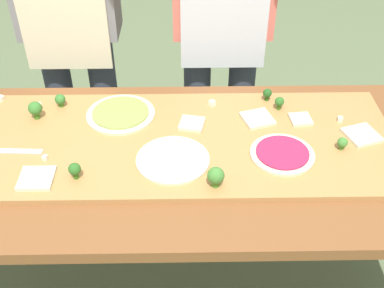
# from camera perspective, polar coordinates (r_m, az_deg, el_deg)

# --- Properties ---
(prep_table) EXTENTS (1.84, 0.81, 0.78)m
(prep_table) POSITION_cam_1_polar(r_m,az_deg,el_deg) (1.61, -1.83, -3.70)
(prep_table) COLOR brown
(prep_table) RESTS_ON ground
(cutting_board) EXTENTS (1.50, 0.55, 0.02)m
(cutting_board) POSITION_cam_1_polar(r_m,az_deg,el_deg) (1.58, -2.69, 0.31)
(cutting_board) COLOR #B27F47
(cutting_board) RESTS_ON prep_table
(pizza_whole_beet_magenta) EXTENTS (0.20, 0.20, 0.02)m
(pizza_whole_beet_magenta) POSITION_cam_1_polar(r_m,az_deg,el_deg) (1.53, 10.76, -1.16)
(pizza_whole_beet_magenta) COLOR beige
(pizza_whole_beet_magenta) RESTS_ON cutting_board
(pizza_whole_white_garlic) EXTENTS (0.23, 0.23, 0.02)m
(pizza_whole_white_garlic) POSITION_cam_1_polar(r_m,az_deg,el_deg) (1.48, -2.31, -1.84)
(pizza_whole_white_garlic) COLOR beige
(pizza_whole_white_garlic) RESTS_ON cutting_board
(pizza_whole_pesto_green) EXTENTS (0.24, 0.24, 0.02)m
(pizza_whole_pesto_green) POSITION_cam_1_polar(r_m,az_deg,el_deg) (1.70, -8.54, 3.60)
(pizza_whole_pesto_green) COLOR beige
(pizza_whole_pesto_green) RESTS_ON cutting_board
(pizza_slice_near_left) EXTENTS (0.08, 0.08, 0.01)m
(pizza_slice_near_left) POSITION_cam_1_polar(r_m,az_deg,el_deg) (1.70, 12.86, 2.90)
(pizza_slice_near_left) COLOR beige
(pizza_slice_near_left) RESTS_ON cutting_board
(pizza_slice_far_left) EXTENTS (0.10, 0.10, 0.01)m
(pizza_slice_far_left) POSITION_cam_1_polar(r_m,az_deg,el_deg) (1.49, -18.13, -3.94)
(pizza_slice_far_left) COLOR beige
(pizza_slice_far_left) RESTS_ON cutting_board
(pizza_slice_far_right) EXTENTS (0.10, 0.10, 0.01)m
(pizza_slice_far_right) POSITION_cam_1_polar(r_m,az_deg,el_deg) (1.63, -0.02, 2.45)
(pizza_slice_far_right) COLOR beige
(pizza_slice_far_right) RESTS_ON cutting_board
(pizza_slice_center) EXTENTS (0.13, 0.13, 0.01)m
(pizza_slice_center) POSITION_cam_1_polar(r_m,az_deg,el_deg) (1.68, 19.68, 1.00)
(pizza_slice_center) COLOR beige
(pizza_slice_center) RESTS_ON cutting_board
(pizza_slice_near_right) EXTENTS (0.12, 0.12, 0.01)m
(pizza_slice_near_right) POSITION_cam_1_polar(r_m,az_deg,el_deg) (1.67, 7.85, 3.02)
(pizza_slice_near_right) COLOR beige
(pizza_slice_near_right) RESTS_ON cutting_board
(broccoli_floret_center_left) EXTENTS (0.03, 0.03, 0.04)m
(broccoli_floret_center_left) POSITION_cam_1_polar(r_m,az_deg,el_deg) (1.59, 17.58, 0.13)
(broccoli_floret_center_left) COLOR #487A23
(broccoli_floret_center_left) RESTS_ON cutting_board
(broccoli_floret_center_right) EXTENTS (0.03, 0.03, 0.05)m
(broccoli_floret_center_right) POSITION_cam_1_polar(r_m,az_deg,el_deg) (1.73, 10.43, 4.97)
(broccoli_floret_center_right) COLOR #366618
(broccoli_floret_center_right) RESTS_ON cutting_board
(broccoli_floret_front_left) EXTENTS (0.05, 0.05, 0.07)m
(broccoli_floret_front_left) POSITION_cam_1_polar(r_m,az_deg,el_deg) (1.74, -18.27, 4.02)
(broccoli_floret_front_left) COLOR #3F7220
(broccoli_floret_front_left) RESTS_ON cutting_board
(broccoli_floret_back_mid) EXTENTS (0.04, 0.04, 0.05)m
(broccoli_floret_back_mid) POSITION_cam_1_polar(r_m,az_deg,el_deg) (1.45, -13.87, -3.00)
(broccoli_floret_back_mid) COLOR #366618
(broccoli_floret_back_mid) RESTS_ON cutting_board
(broccoli_floret_back_right) EXTENTS (0.03, 0.03, 0.05)m
(broccoli_floret_back_right) POSITION_cam_1_polar(r_m,az_deg,el_deg) (1.77, 9.02, 5.98)
(broccoli_floret_back_right) COLOR #2C5915
(broccoli_floret_back_right) RESTS_ON cutting_board
(broccoli_floret_front_right) EXTENTS (0.05, 0.05, 0.07)m
(broccoli_floret_front_right) POSITION_cam_1_polar(r_m,az_deg,el_deg) (1.38, 2.87, -3.86)
(broccoli_floret_front_right) COLOR #487A23
(broccoli_floret_front_right) RESTS_ON cutting_board
(broccoli_floret_back_left) EXTENTS (0.04, 0.04, 0.05)m
(broccoli_floret_back_left) POSITION_cam_1_polar(r_m,az_deg,el_deg) (1.78, -15.51, 5.14)
(broccoli_floret_back_left) COLOR #3F7220
(broccoli_floret_back_left) RESTS_ON cutting_board
(cheese_crumble_a) EXTENTS (0.02, 0.02, 0.02)m
(cheese_crumble_a) POSITION_cam_1_polar(r_m,az_deg,el_deg) (1.73, 17.32, 2.85)
(cheese_crumble_a) COLOR silver
(cheese_crumble_a) RESTS_ON cutting_board
(cheese_crumble_b) EXTENTS (0.03, 0.03, 0.02)m
(cheese_crumble_b) POSITION_cam_1_polar(r_m,az_deg,el_deg) (1.73, 2.41, 4.92)
(cheese_crumble_b) COLOR white
(cheese_crumble_b) RESTS_ON cutting_board
(cheese_crumble_c) EXTENTS (0.03, 0.03, 0.02)m
(cheese_crumble_c) POSITION_cam_1_polar(r_m,az_deg,el_deg) (1.80, -17.94, 4.33)
(cheese_crumble_c) COLOR silver
(cheese_crumble_c) RESTS_ON cutting_board
(cheese_crumble_d) EXTENTS (0.02, 0.02, 0.01)m
(cheese_crumble_d) POSITION_cam_1_polar(r_m,az_deg,el_deg) (1.56, -17.20, -1.58)
(cheese_crumble_d) COLOR white
(cheese_crumble_d) RESTS_ON cutting_board
(cheese_crumble_e) EXTENTS (0.02, 0.02, 0.02)m
(cheese_crumble_e) POSITION_cam_1_polar(r_m,az_deg,el_deg) (1.89, -21.92, 5.10)
(cheese_crumble_e) COLOR white
(cheese_crumble_e) RESTS_ON cutting_board
(cook_left) EXTENTS (0.54, 0.39, 1.67)m
(cook_left) POSITION_cam_1_polar(r_m,az_deg,el_deg) (2.04, -14.64, 15.24)
(cook_left) COLOR #333847
(cook_left) RESTS_ON ground
(cook_right) EXTENTS (0.54, 0.39, 1.67)m
(cook_right) POSITION_cam_1_polar(r_m,az_deg,el_deg) (1.99, 3.70, 15.82)
(cook_right) COLOR #333847
(cook_right) RESTS_ON ground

